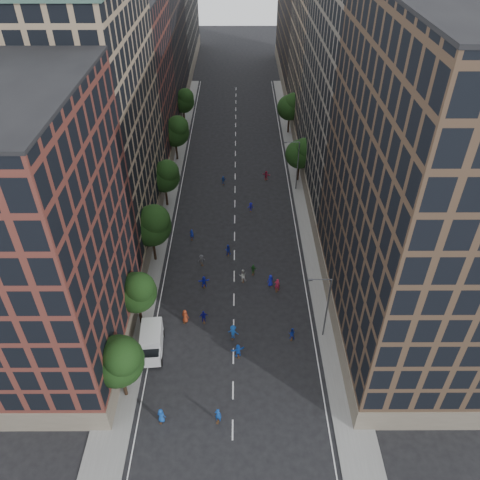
{
  "coord_description": "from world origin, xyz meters",
  "views": [
    {
      "loc": [
        0.65,
        -24.93,
        42.97
      ],
      "look_at": [
        0.82,
        27.99,
        2.0
      ],
      "focal_mm": 35.0,
      "sensor_mm": 36.0,
      "label": 1
    }
  ],
  "objects": [
    {
      "name": "skater_14",
      "position": [
        -0.94,
        27.14,
        0.84
      ],
      "size": [
        0.87,
        0.7,
        1.69
      ],
      "primitive_type": "imported",
      "rotation": [
        0.0,
        0.0,
        3.22
      ],
      "color": "#122195",
      "rests_on": "ground"
    },
    {
      "name": "skater_15",
      "position": [
        2.59,
        38.31,
        0.77
      ],
      "size": [
        0.99,
        0.58,
        1.53
      ],
      "primitive_type": "imported",
      "rotation": [
        0.0,
        0.0,
        3.13
      ],
      "color": "#1514A6",
      "rests_on": "ground"
    },
    {
      "name": "skater_1",
      "position": [
        -1.44,
        1.0,
        0.94
      ],
      "size": [
        0.78,
        0.61,
        1.89
      ],
      "primitive_type": "imported",
      "rotation": [
        0.0,
        0.0,
        2.88
      ],
      "color": "#123E93",
      "rests_on": "ground"
    },
    {
      "name": "skater_8",
      "position": [
        1.16,
        21.52,
        0.95
      ],
      "size": [
        0.99,
        0.81,
        1.9
      ],
      "primitive_type": "imported",
      "rotation": [
        0.0,
        0.0,
        3.24
      ],
      "color": "silver",
      "rests_on": "ground"
    },
    {
      "name": "streetlamp_near",
      "position": [
        10.37,
        12.0,
        5.17
      ],
      "size": [
        2.64,
        0.22,
        9.06
      ],
      "color": "#595B60",
      "rests_on": "ground"
    },
    {
      "name": "bldg_right_d",
      "position": [
        19.0,
        104.0,
        15.0
      ],
      "size": [
        14.0,
        40.0,
        30.0
      ],
      "primitive_type": "cube",
      "color": "#4A3627",
      "rests_on": "ground"
    },
    {
      "name": "sidewalk_right",
      "position": [
        12.0,
        47.5,
        0.07
      ],
      "size": [
        4.0,
        105.0,
        0.15
      ],
      "primitive_type": "cube",
      "color": "slate",
      "rests_on": "ground"
    },
    {
      "name": "bldg_left_a",
      "position": [
        -19.0,
        11.0,
        15.0
      ],
      "size": [
        14.0,
        22.0,
        30.0
      ],
      "primitive_type": "cube",
      "color": "#5D2B23",
      "rests_on": "ground"
    },
    {
      "name": "skater_3",
      "position": [
        -0.03,
        11.68,
        0.97
      ],
      "size": [
        1.4,
        1.04,
        1.94
      ],
      "primitive_type": "imported",
      "rotation": [
        0.0,
        0.0,
        2.86
      ],
      "color": "#13459C",
      "rests_on": "ground"
    },
    {
      "name": "tree_right_a",
      "position": [
        11.38,
        47.85,
        5.63
      ],
      "size": [
        5.0,
        5.0,
        8.39
      ],
      "color": "black",
      "rests_on": "ground"
    },
    {
      "name": "bldg_right_b",
      "position": [
        19.0,
        44.0,
        16.5
      ],
      "size": [
        14.0,
        28.0,
        33.0
      ],
      "primitive_type": "cube",
      "color": "#6D655A",
      "rests_on": "ground"
    },
    {
      "name": "skater_12",
      "position": [
        4.83,
        20.61,
        0.88
      ],
      "size": [
        1.0,
        0.84,
        1.75
      ],
      "primitive_type": "imported",
      "rotation": [
        0.0,
        0.0,
        3.52
      ],
      "color": "#121997",
      "rests_on": "ground"
    },
    {
      "name": "skater_16",
      "position": [
        -2.06,
        46.83,
        0.76
      ],
      "size": [
        0.94,
        0.52,
        1.51
      ],
      "primitive_type": "imported",
      "rotation": [
        0.0,
        0.0,
        2.97
      ],
      "color": "navy",
      "rests_on": "ground"
    },
    {
      "name": "sidewalk_left",
      "position": [
        -12.0,
        47.5,
        0.07
      ],
      "size": [
        4.0,
        105.0,
        0.15
      ],
      "primitive_type": "cube",
      "color": "slate",
      "rests_on": "ground"
    },
    {
      "name": "bldg_left_d",
      "position": [
        -19.0,
        82.0,
        16.0
      ],
      "size": [
        14.0,
        28.0,
        32.0
      ],
      "primitive_type": "cube",
      "color": "#322621",
      "rests_on": "ground"
    },
    {
      "name": "bldg_left_e",
      "position": [
        -19.0,
        116.0,
        13.0
      ],
      "size": [
        14.0,
        40.0,
        26.0
      ],
      "primitive_type": "cube",
      "color": "#6D655A",
      "rests_on": "ground"
    },
    {
      "name": "ground",
      "position": [
        0.0,
        40.0,
        0.0
      ],
      "size": [
        240.0,
        240.0,
        0.0
      ],
      "primitive_type": "plane",
      "color": "black",
      "rests_on": "ground"
    },
    {
      "name": "bldg_left_c",
      "position": [
        -19.0,
        58.0,
        14.0
      ],
      "size": [
        14.0,
        20.0,
        28.0
      ],
      "primitive_type": "cube",
      "color": "#5D2B23",
      "rests_on": "ground"
    },
    {
      "name": "skater_9",
      "position": [
        -4.56,
        24.98,
        0.8
      ],
      "size": [
        1.17,
        0.9,
        1.6
      ],
      "primitive_type": "imported",
      "rotation": [
        0.0,
        0.0,
        3.48
      ],
      "color": "#48494E",
      "rests_on": "ground"
    },
    {
      "name": "streetlamp_far",
      "position": [
        10.37,
        45.0,
        5.17
      ],
      "size": [
        2.64,
        0.22,
        9.06
      ],
      "color": "#595B60",
      "rests_on": "ground"
    },
    {
      "name": "tree_left_2",
      "position": [
        -10.99,
        25.83,
        6.36
      ],
      "size": [
        5.6,
        5.6,
        9.45
      ],
      "color": "black",
      "rests_on": "ground"
    },
    {
      "name": "skater_6",
      "position": [
        -5.9,
        14.24,
        0.93
      ],
      "size": [
        1.06,
        0.88,
        1.85
      ],
      "primitive_type": "imported",
      "rotation": [
        0.0,
        0.0,
        2.76
      ],
      "color": "maroon",
      "rests_on": "ground"
    },
    {
      "name": "skater_0",
      "position": [
        -7.07,
        1.0,
        0.88
      ],
      "size": [
        0.99,
        0.79,
        1.77
      ],
      "primitive_type": "imported",
      "rotation": [
        0.0,
        0.0,
        2.84
      ],
      "color": "#1345A1",
      "rests_on": "ground"
    },
    {
      "name": "tree_right_b",
      "position": [
        11.39,
        67.85,
        5.96
      ],
      "size": [
        5.2,
        5.2,
        8.83
      ],
      "color": "black",
      "rests_on": "ground"
    },
    {
      "name": "tree_left_5",
      "position": [
        -11.02,
        71.86,
        5.68
      ],
      "size": [
        4.8,
        4.8,
        8.33
      ],
      "color": "black",
      "rests_on": "ground"
    },
    {
      "name": "skater_2",
      "position": [
        6.83,
        11.56,
        0.82
      ],
      "size": [
        0.9,
        0.76,
        1.63
      ],
      "primitive_type": "imported",
      "rotation": [
        0.0,
        0.0,
        2.95
      ],
      "color": "navy",
      "rests_on": "ground"
    },
    {
      "name": "skater_10",
      "position": [
        2.61,
        23.01,
        0.77
      ],
      "size": [
        0.96,
        0.59,
        1.53
      ],
      "primitive_type": "imported",
      "rotation": [
        0.0,
        0.0,
        2.89
      ],
      "color": "#1D631F",
      "rests_on": "ground"
    },
    {
      "name": "skater_17",
      "position": [
        5.58,
        48.36,
        0.83
      ],
      "size": [
        1.62,
        0.99,
        1.66
      ],
      "primitive_type": "imported",
      "rotation": [
        0.0,
        0.0,
        2.79
      ],
      "color": "#A61B3A",
      "rests_on": "ground"
    },
    {
      "name": "bldg_right_a",
      "position": [
        19.0,
        15.0,
        18.0
      ],
      "size": [
        14.0,
        30.0,
        36.0
      ],
      "primitive_type": "cube",
      "color": "#4A3627",
      "rests_on": "ground"
    },
    {
      "name": "skater_13",
      "position": [
        -6.39,
        30.85,
        0.84
      ],
      "size": [
        0.67,
        0.49,
        1.68
      ],
      "primitive_type": "imported",
      "rotation": [
        0.0,
        0.0,
        2.99
      ],
      "color": "#13279D",
      "rests_on": "ground"
    },
    {
      "name": "skater_4",
      "position": [
        -3.63,
        14.23,
        0.87
      ],
      "size": [
        1.07,
        0.56,
        1.74
      ],
      "primitive_type": "imported",
      "rotation": [
        0.0,
        0.0,
        3.28
      ],
      "color": "#11118E",
      "rests_on": "ground"
    },
    {
      "name": "skater_11",
      "position": [
        -3.97,
        20.48,
        0.82
      ],
      "size": [
        1.58,
        0.76,
        1.64
      ],
      "primitive_type": "imported",
      "rotation": [
        0.0,
        0.0,
        3.33
      ],
      "color": "#161FB4",
      "rests_on": "ground"
    },
    {
      "name": "cargo_van",
      "position": [
        -9.26,
        9.88,
        1.47
      ],
      "size": [
        2.85,
        5.42,
        2.8
      ],
      "rotation": [
        0.0,
        0.0,
        0.08
      ],
      "color": "silver",
      "rests_on": "ground"
    },
    {
      "name": "skater_5",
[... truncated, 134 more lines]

